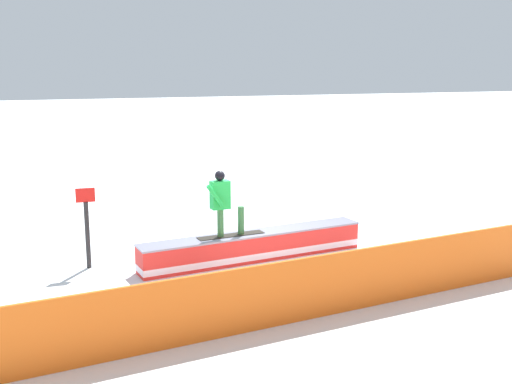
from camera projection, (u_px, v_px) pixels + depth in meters
ground_plane at (254, 259)px, 14.33m from camera, size 120.00×120.00×0.00m
grind_box at (253, 247)px, 14.27m from camera, size 5.30×1.46×0.63m
snowboarder at (223, 201)px, 13.72m from camera, size 1.53×0.53×1.46m
safety_fence at (313, 288)px, 10.99m from camera, size 10.80×1.79×1.12m
trail_marker at (87, 225)px, 13.59m from camera, size 0.40×0.10×1.75m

